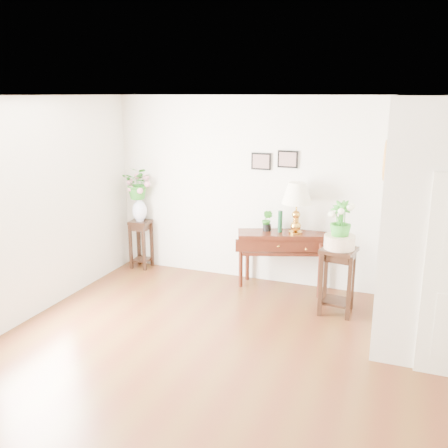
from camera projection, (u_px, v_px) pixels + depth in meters
The scene contains 17 objects.
floor at pixel (241, 376), 5.13m from camera, with size 6.00×5.50×0.02m, color #572A16.
ceiling at pixel (244, 96), 4.42m from camera, with size 6.00×5.50×0.02m, color white.
wall_back at pixel (304, 194), 7.26m from camera, with size 6.00×0.02×2.80m, color silver.
wall_front at pixel (48, 412), 2.29m from camera, with size 6.00×0.02×2.80m, color silver.
art_print_left at pixel (261, 161), 7.35m from camera, with size 0.30×0.02×0.25m, color black.
art_print_right at pixel (288, 159), 7.20m from camera, with size 0.30×0.02×0.25m, color black.
wall_ornament at pixel (387, 160), 5.92m from camera, with size 0.51×0.51×0.07m, color #BB7C2C.
console_table at pixel (282, 261), 7.35m from camera, with size 1.30×0.43×0.87m, color black.
table_lamp at pixel (296, 210), 7.09m from camera, with size 0.43×0.43×0.76m, color #BE8830.
green_vase at pixel (280, 221), 7.22m from camera, with size 0.07×0.07×0.32m, color #113C22.
potted_plant at pixel (267, 221), 7.29m from camera, with size 0.16×0.13×0.30m, color #2A8022.
plant_stand_a at pixel (141, 244), 8.27m from camera, with size 0.31×0.31×0.80m, color black.
porcelain_vase at pixel (140, 207), 8.11m from camera, with size 0.24×0.24×0.41m, color white, non-canonical shape.
lily_arrangement at pixel (138, 181), 8.00m from camera, with size 0.47×0.41×0.53m, color #2A8022.
plant_stand_b at pixel (337, 281), 6.53m from camera, with size 0.42×0.42×0.89m, color black.
ceramic_bowl at pixel (339, 242), 6.39m from camera, with size 0.39×0.39×0.18m, color beige.
narcissus at pixel (341, 221), 6.32m from camera, with size 0.28×0.28×0.50m, color #2A8022.
Camera 1 is at (1.47, -4.32, 2.82)m, focal length 40.00 mm.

